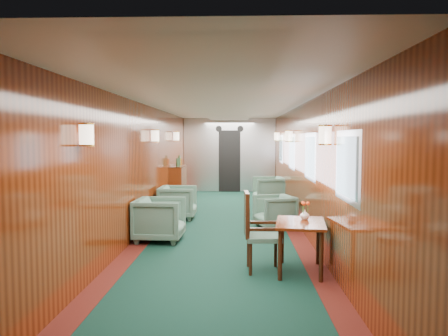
% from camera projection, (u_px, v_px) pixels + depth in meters
% --- Properties ---
extents(room, '(12.00, 12.10, 2.40)m').
position_uv_depth(room, '(223.00, 145.00, 8.31)').
color(room, '#0D2F22').
rests_on(room, ground).
extents(bulkhead, '(2.98, 0.17, 2.39)m').
position_uv_depth(bulkhead, '(230.00, 155.00, 14.24)').
color(bulkhead, silver).
rests_on(bulkhead, ground).
extents(windows_right, '(0.02, 8.60, 0.80)m').
position_uv_depth(windows_right, '(300.00, 154.00, 8.53)').
color(windows_right, silver).
rests_on(windows_right, ground).
extents(wall_sconces, '(2.97, 7.97, 0.25)m').
position_uv_depth(wall_sconces, '(224.00, 136.00, 8.87)').
color(wall_sconces, '#FFE6C6').
rests_on(wall_sconces, ground).
extents(dining_table, '(0.73, 0.96, 0.67)m').
position_uv_depth(dining_table, '(300.00, 230.00, 5.71)').
color(dining_table, '#65260D').
rests_on(dining_table, ground).
extents(side_chair, '(0.49, 0.52, 1.05)m').
position_uv_depth(side_chair, '(256.00, 228.00, 5.75)').
color(side_chair, '#1E463A').
rests_on(side_chair, ground).
extents(credenza, '(0.35, 1.12, 1.28)m').
position_uv_depth(credenza, '(178.00, 184.00, 11.81)').
color(credenza, '#65260D').
rests_on(credenza, ground).
extents(flower_vase, '(0.15, 0.15, 0.13)m').
position_uv_depth(flower_vase, '(305.00, 215.00, 5.86)').
color(flower_vase, white).
rests_on(flower_vase, dining_table).
extents(armchair_left_near, '(0.84, 0.82, 0.74)m').
position_uv_depth(armchair_left_near, '(160.00, 219.00, 7.46)').
color(armchair_left_near, '#1E463A').
rests_on(armchair_left_near, ground).
extents(armchair_left_far, '(0.79, 0.77, 0.72)m').
position_uv_depth(armchair_left_far, '(178.00, 202.00, 9.50)').
color(armchair_left_far, '#1E463A').
rests_on(armchair_left_far, ground).
extents(armchair_right_near, '(0.88, 0.87, 0.64)m').
position_uv_depth(armchair_right_near, '(275.00, 211.00, 8.54)').
color(armchair_right_near, '#1E463A').
rests_on(armchair_right_near, ground).
extents(armchair_right_far, '(0.88, 0.86, 0.73)m').
position_uv_depth(armchair_right_far, '(269.00, 190.00, 11.64)').
color(armchair_right_far, '#1E463A').
rests_on(armchair_right_far, ground).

